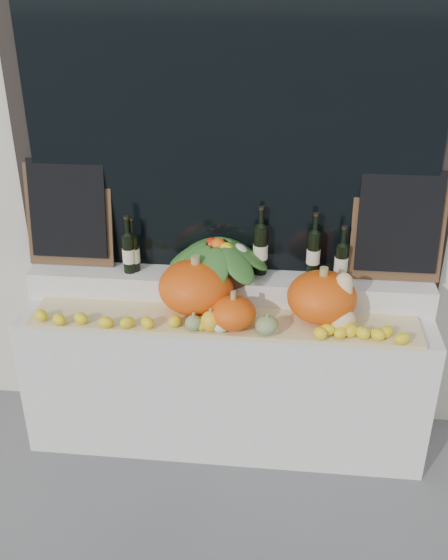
# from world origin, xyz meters

# --- Properties ---
(storefront_facade) EXTENTS (7.00, 0.94, 4.50)m
(storefront_facade) POSITION_xyz_m (0.00, 2.25, 2.25)
(storefront_facade) COLOR beige
(storefront_facade) RESTS_ON ground
(display_sill) EXTENTS (2.30, 0.55, 0.88)m
(display_sill) POSITION_xyz_m (0.00, 1.52, 0.44)
(display_sill) COLOR silver
(display_sill) RESTS_ON ground
(rear_tier) EXTENTS (2.30, 0.25, 0.16)m
(rear_tier) POSITION_xyz_m (0.00, 1.68, 0.96)
(rear_tier) COLOR silver
(rear_tier) RESTS_ON display_sill
(straw_bedding) EXTENTS (2.10, 0.32, 0.02)m
(straw_bedding) POSITION_xyz_m (0.00, 1.40, 0.89)
(straw_bedding) COLOR tan
(straw_bedding) RESTS_ON display_sill
(pumpkin_left) EXTENTS (0.49, 0.49, 0.29)m
(pumpkin_left) POSITION_xyz_m (-0.16, 1.49, 1.05)
(pumpkin_left) COLOR #E7520C
(pumpkin_left) RESTS_ON straw_bedding
(pumpkin_right) EXTENTS (0.40, 0.40, 0.27)m
(pumpkin_right) POSITION_xyz_m (0.52, 1.46, 1.04)
(pumpkin_right) COLOR #E7520C
(pumpkin_right) RESTS_ON straw_bedding
(pumpkin_center) EXTENTS (0.27, 0.27, 0.17)m
(pumpkin_center) POSITION_xyz_m (0.06, 1.33, 0.99)
(pumpkin_center) COLOR #E7520C
(pumpkin_center) RESTS_ON straw_bedding
(butternut_squash) EXTENTS (0.14, 0.21, 0.29)m
(butternut_squash) POSITION_xyz_m (0.63, 1.39, 1.03)
(butternut_squash) COLOR #EEC58C
(butternut_squash) RESTS_ON straw_bedding
(decorative_gourds) EXTENTS (0.88, 0.17, 0.14)m
(decorative_gourds) POSITION_xyz_m (0.19, 1.29, 0.95)
(decorative_gourds) COLOR #2D5A1B
(decorative_gourds) RESTS_ON straw_bedding
(lemon_heap) EXTENTS (2.20, 0.16, 0.06)m
(lemon_heap) POSITION_xyz_m (0.00, 1.29, 0.94)
(lemon_heap) COLOR yellow
(lemon_heap) RESTS_ON straw_bedding
(produce_bowl) EXTENTS (0.60, 0.60, 0.24)m
(produce_bowl) POSITION_xyz_m (-0.06, 1.66, 1.15)
(produce_bowl) COLOR black
(produce_bowl) RESTS_ON rear_tier
(wine_bottle_far_left) EXTENTS (0.08, 0.08, 0.32)m
(wine_bottle_far_left) POSITION_xyz_m (-0.54, 1.68, 1.15)
(wine_bottle_far_left) COLOR black
(wine_bottle_far_left) RESTS_ON rear_tier
(wine_bottle_near_left) EXTENTS (0.08, 0.08, 0.34)m
(wine_bottle_near_left) POSITION_xyz_m (-0.56, 1.65, 1.16)
(wine_bottle_near_left) COLOR black
(wine_bottle_near_left) RESTS_ON rear_tier
(wine_bottle_tall) EXTENTS (0.08, 0.08, 0.40)m
(wine_bottle_tall) POSITION_xyz_m (0.18, 1.72, 1.19)
(wine_bottle_tall) COLOR black
(wine_bottle_tall) RESTS_ON rear_tier
(wine_bottle_near_right) EXTENTS (0.08, 0.08, 0.38)m
(wine_bottle_near_right) POSITION_xyz_m (0.47, 1.71, 1.18)
(wine_bottle_near_right) COLOR black
(wine_bottle_near_right) RESTS_ON rear_tier
(wine_bottle_far_right) EXTENTS (0.08, 0.08, 0.32)m
(wine_bottle_far_right) POSITION_xyz_m (0.63, 1.69, 1.15)
(wine_bottle_far_right) COLOR black
(wine_bottle_far_right) RESTS_ON rear_tier
(chalkboard_left) EXTENTS (0.50, 0.12, 0.62)m
(chalkboard_left) POSITION_xyz_m (-0.92, 1.74, 1.36)
(chalkboard_left) COLOR #4C331E
(chalkboard_left) RESTS_ON rear_tier
(chalkboard_right) EXTENTS (0.50, 0.12, 0.62)m
(chalkboard_right) POSITION_xyz_m (0.92, 1.74, 1.36)
(chalkboard_right) COLOR #4C331E
(chalkboard_right) RESTS_ON rear_tier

